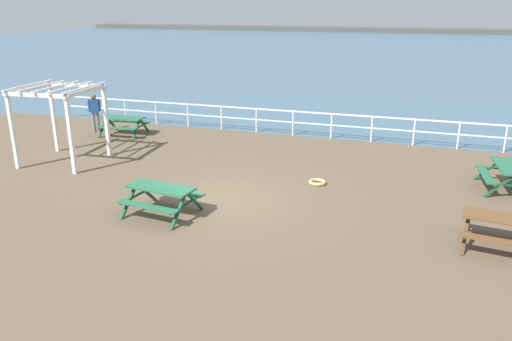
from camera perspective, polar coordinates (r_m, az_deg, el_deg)
ground_plane at (r=14.32m, az=-3.61°, el=-3.71°), size 30.00×24.00×0.20m
sea_band at (r=65.41m, az=14.50°, el=13.30°), size 142.00×90.00×0.01m
distant_shoreline at (r=108.25m, az=16.48°, el=14.99°), size 142.00×6.00×1.80m
seaward_railing at (r=21.13m, az=4.29°, el=5.98°), size 23.07×0.07×1.08m
picnic_table_near_left at (r=12.56m, az=26.76°, el=-5.67°), size 1.99×1.76×0.80m
picnic_table_near_right at (r=16.59m, az=27.03°, el=-0.11°), size 1.69×1.93×0.80m
picnic_table_far_left at (r=13.30m, az=-10.86°, el=-2.62°), size 1.95×1.71×0.80m
picnic_table_far_right at (r=21.95m, az=-15.03°, el=5.46°), size 1.90×1.66×0.80m
visitor at (r=22.81m, az=-18.08°, el=6.60°), size 0.44×0.38×1.66m
lattice_pergola at (r=18.49m, az=-21.72°, el=6.90°), size 2.61×2.72×2.70m
rope_coil at (r=15.56m, az=7.07°, el=-1.35°), size 0.55×0.55×0.11m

